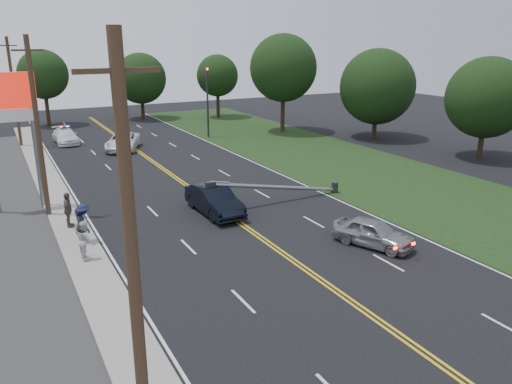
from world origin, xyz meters
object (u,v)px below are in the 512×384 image
traffic_signal (207,96)px  bystander_c (83,223)px  pylon_sign (7,109)px  utility_pole_near (134,274)px  utility_pole_mid (38,128)px  emergency_b (65,136)px  waiting_sedan (373,233)px  bystander_a (80,225)px  emergency_a (123,141)px  bystander_d (68,210)px  crashed_sedan (214,200)px  utility_pole_far (14,92)px  fallen_streetlight (284,187)px  bystander_b (85,240)px

traffic_signal → bystander_c: traffic_signal is taller
pylon_sign → utility_pole_near: utility_pole_near is taller
utility_pole_mid → emergency_b: 22.39m
waiting_sedan → bystander_a: 14.40m
traffic_signal → emergency_a: size_ratio=1.28×
bystander_c → bystander_d: bystander_c is taller
pylon_sign → bystander_d: (2.06, -4.71, -4.92)m
bystander_a → bystander_d: (-0.19, 2.50, 0.07)m
utility_pole_mid → bystander_d: bearing=-74.3°
utility_pole_near → waiting_sedan: 16.32m
traffic_signal → crashed_sedan: bearing=-111.9°
utility_pole_far → bystander_d: 25.05m
fallen_streetlight → bystander_b: 12.98m
fallen_streetlight → bystander_a: 12.50m
fallen_streetlight → bystander_c: bystander_c is taller
pylon_sign → traffic_signal: (18.80, 16.00, -1.79)m
utility_pole_far → fallen_streetlight: bearing=-62.8°
pylon_sign → fallen_streetlight: 16.66m
bystander_c → bystander_d: bearing=-0.9°
emergency_a → bystander_b: 24.50m
fallen_streetlight → bystander_d: bearing=174.2°
bystander_c → crashed_sedan: bearing=-90.5°
fallen_streetlight → crashed_sedan: fallen_streetlight is taller
emergency_b → bystander_b: 29.07m
fallen_streetlight → utility_pole_near: bearing=-129.9°
fallen_streetlight → bystander_a: bearing=-174.4°
bystander_d → bystander_c: bearing=-153.9°
bystander_b → emergency_a: bearing=-20.0°
utility_pole_far → utility_pole_mid: bearing=-90.0°
utility_pole_mid → bystander_b: utility_pole_mid is taller
traffic_signal → waiting_sedan: traffic_signal is taller
utility_pole_mid → waiting_sedan: size_ratio=2.50×
traffic_signal → utility_pole_near: utility_pole_near is taller
bystander_a → crashed_sedan: bearing=-84.8°
waiting_sedan → bystander_d: bearing=120.5°
crashed_sedan → bystander_a: size_ratio=2.82×
bystander_d → utility_pole_near: bearing=-164.7°
utility_pole_far → bystander_b: bearing=-88.4°
bystander_b → bystander_d: 4.59m
bystander_a → bystander_b: size_ratio=0.97×
utility_pole_far → bystander_c: (1.12, -27.19, -4.00)m
fallen_streetlight → utility_pole_far: bearing=117.2°
bystander_d → waiting_sedan: bearing=-108.4°
pylon_sign → waiting_sedan: size_ratio=2.00×
crashed_sedan → emergency_b: 26.07m
traffic_signal → bystander_d: size_ratio=3.70×
utility_pole_far → bystander_c: size_ratio=5.16×
fallen_streetlight → utility_pole_far: 29.54m
utility_pole_mid → crashed_sedan: utility_pole_mid is taller
utility_pole_far → traffic_signal: bearing=-12.9°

